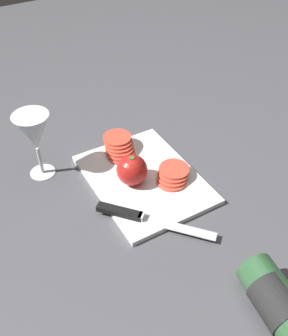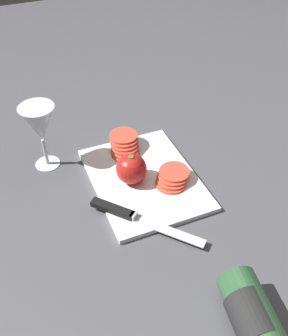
{
  "view_description": "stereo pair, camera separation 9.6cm",
  "coord_description": "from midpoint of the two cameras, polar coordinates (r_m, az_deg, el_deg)",
  "views": [
    {
      "loc": [
        -0.54,
        0.39,
        0.68
      ],
      "look_at": [
        0.08,
        0.03,
        0.04
      ],
      "focal_mm": 42.0,
      "sensor_mm": 36.0,
      "label": 1
    },
    {
      "loc": [
        -0.59,
        0.3,
        0.68
      ],
      "look_at": [
        0.08,
        0.03,
        0.04
      ],
      "focal_mm": 42.0,
      "sensor_mm": 36.0,
      "label": 2
    }
  ],
  "objects": [
    {
      "name": "whole_tomato",
      "position": [
        0.94,
        1.04,
        -0.24
      ],
      "size": [
        0.08,
        0.08,
        0.08
      ],
      "color": "red",
      "rests_on": "cutting_board"
    },
    {
      "name": "wine_glass",
      "position": [
        0.98,
        -12.22,
        5.93
      ],
      "size": [
        0.09,
        0.09,
        0.18
      ],
      "color": "silver",
      "rests_on": "ground_plane"
    },
    {
      "name": "tomato_slice_stack_near",
      "position": [
        1.05,
        -0.23,
        3.32
      ],
      "size": [
        0.11,
        0.08,
        0.04
      ],
      "color": "#DB4C38",
      "rests_on": "cutting_board"
    },
    {
      "name": "cutting_board",
      "position": [
        0.98,
        2.79,
        -1.72
      ],
      "size": [
        0.33,
        0.25,
        0.01
      ],
      "color": "white",
      "rests_on": "ground_plane"
    },
    {
      "name": "wine_bottle",
      "position": [
        0.75,
        20.68,
        -21.85
      ],
      "size": [
        0.33,
        0.11,
        0.08
      ],
      "color": "#2D5633",
      "rests_on": "ground_plane"
    },
    {
      "name": "knife",
      "position": [
        0.89,
        0.16,
        -6.67
      ],
      "size": [
        0.22,
        0.2,
        0.01
      ],
      "rotation": [
        0.0,
        0.0,
        3.87
      ],
      "color": "silver",
      "rests_on": "cutting_board"
    },
    {
      "name": "tomato_slice_stack_far",
      "position": [
        0.96,
        6.99,
        -1.52
      ],
      "size": [
        0.09,
        0.09,
        0.02
      ],
      "color": "#DB4C38",
      "rests_on": "cutting_board"
    },
    {
      "name": "ground_plane",
      "position": [
        0.95,
        6.13,
        -4.57
      ],
      "size": [
        3.0,
        3.0,
        0.0
      ],
      "primitive_type": "plane",
      "color": "#4C4C51"
    }
  ]
}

